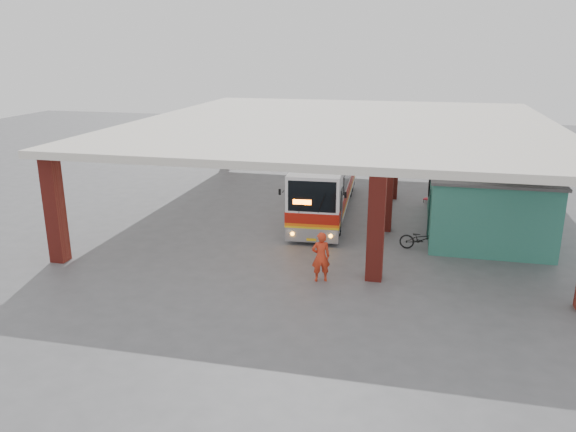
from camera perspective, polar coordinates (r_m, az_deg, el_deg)
The scene contains 8 objects.
ground at distance 24.43m, azimuth 2.25°, elevation -3.06°, with size 90.00×90.00×0.00m, color #515154.
brick_columns at distance 28.39m, azimuth 7.08°, elevation 4.23°, with size 20.10×21.60×4.35m.
canopy_roof at distance 29.57m, azimuth 5.76°, elevation 9.35°, with size 21.00×23.00×0.30m, color silver.
shop_building at distance 27.60m, azimuth 19.41°, elevation 1.71°, with size 5.20×8.20×3.11m.
coach_bus at distance 29.17m, azimuth 3.91°, elevation 3.53°, with size 2.91×11.27×3.25m.
motorcycle at distance 24.45m, azimuth 13.42°, elevation -2.30°, with size 0.64×1.85×0.97m, color black.
pedestrian at distance 20.58m, azimuth 3.35°, elevation -4.16°, with size 0.69×0.45×1.89m, color red.
red_chair at distance 32.01m, azimuth 14.15°, elevation 1.88°, with size 0.50×0.50×0.73m.
Camera 1 is at (4.30, -22.57, 8.31)m, focal length 35.00 mm.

